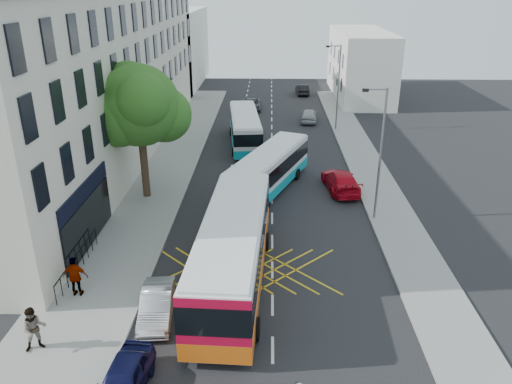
# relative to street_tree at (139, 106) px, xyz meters

# --- Properties ---
(ground) EXTENTS (120.00, 120.00, 0.00)m
(ground) POSITION_rel_street_tree_xyz_m (8.51, -14.97, -6.29)
(ground) COLOR black
(ground) RESTS_ON ground
(pavement_left) EXTENTS (5.00, 70.00, 0.15)m
(pavement_left) POSITION_rel_street_tree_xyz_m (0.01, 0.03, -6.22)
(pavement_left) COLOR gray
(pavement_left) RESTS_ON ground
(pavement_right) EXTENTS (3.00, 70.00, 0.15)m
(pavement_right) POSITION_rel_street_tree_xyz_m (16.01, 0.03, -6.22)
(pavement_right) COLOR gray
(pavement_right) RESTS_ON ground
(terrace_main) EXTENTS (8.30, 45.00, 13.50)m
(terrace_main) POSITION_rel_street_tree_xyz_m (-5.49, 9.52, 0.46)
(terrace_main) COLOR beige
(terrace_main) RESTS_ON ground
(terrace_far) EXTENTS (8.00, 20.00, 10.00)m
(terrace_far) POSITION_rel_street_tree_xyz_m (-5.49, 40.03, -1.29)
(terrace_far) COLOR silver
(terrace_far) RESTS_ON ground
(building_right) EXTENTS (6.00, 18.00, 8.00)m
(building_right) POSITION_rel_street_tree_xyz_m (19.51, 33.03, -2.29)
(building_right) COLOR silver
(building_right) RESTS_ON ground
(street_tree) EXTENTS (6.30, 5.70, 8.80)m
(street_tree) POSITION_rel_street_tree_xyz_m (0.00, 0.00, 0.00)
(street_tree) COLOR #382619
(street_tree) RESTS_ON pavement_left
(lamp_near) EXTENTS (1.45, 0.15, 8.00)m
(lamp_near) POSITION_rel_street_tree_xyz_m (14.71, -2.97, -1.68)
(lamp_near) COLOR slate
(lamp_near) RESTS_ON pavement_right
(lamp_far) EXTENTS (1.45, 0.15, 8.00)m
(lamp_far) POSITION_rel_street_tree_xyz_m (14.71, 17.03, -1.68)
(lamp_far) COLOR slate
(lamp_far) RESTS_ON pavement_right
(railings) EXTENTS (0.08, 5.60, 1.14)m
(railings) POSITION_rel_street_tree_xyz_m (-1.19, -9.67, -5.57)
(railings) COLOR black
(railings) RESTS_ON pavement_left
(bus_near) EXTENTS (3.46, 12.39, 3.45)m
(bus_near) POSITION_rel_street_tree_xyz_m (6.61, -10.18, -4.47)
(bus_near) COLOR silver
(bus_near) RESTS_ON ground
(bus_mid) EXTENTS (5.96, 10.35, 2.87)m
(bus_mid) POSITION_rel_street_tree_xyz_m (8.26, 1.50, -4.78)
(bus_mid) COLOR silver
(bus_mid) RESTS_ON ground
(bus_far) EXTENTS (3.42, 10.40, 2.87)m
(bus_far) POSITION_rel_street_tree_xyz_m (6.09, 12.14, -4.78)
(bus_far) COLOR silver
(bus_far) RESTS_ON ground
(parked_car_blue) EXTENTS (1.78, 3.85, 1.28)m
(parked_car_blue) POSITION_rel_street_tree_xyz_m (3.24, -17.46, -5.65)
(parked_car_blue) COLOR #0D0F34
(parked_car_blue) RESTS_ON ground
(parked_car_silver) EXTENTS (1.70, 3.90, 1.25)m
(parked_car_silver) POSITION_rel_street_tree_xyz_m (3.47, -12.96, -5.67)
(parked_car_silver) COLOR #96989D
(parked_car_silver) RESTS_ON ground
(red_hatchback) EXTENTS (2.55, 5.12, 1.43)m
(red_hatchback) POSITION_rel_street_tree_xyz_m (13.32, 1.70, -5.58)
(red_hatchback) COLOR #B90718
(red_hatchback) RESTS_ON ground
(distant_car_grey) EXTENTS (2.17, 4.49, 1.23)m
(distant_car_grey) POSITION_rel_street_tree_xyz_m (6.20, 25.20, -5.68)
(distant_car_grey) COLOR #43464B
(distant_car_grey) RESTS_ON ground
(distant_car_silver) EXTENTS (2.05, 4.17, 1.37)m
(distant_car_silver) POSITION_rel_street_tree_xyz_m (12.40, 20.21, -5.61)
(distant_car_silver) COLOR #A5A8AC
(distant_car_silver) RESTS_ON ground
(distant_car_dark) EXTENTS (1.65, 4.04, 1.30)m
(distant_car_dark) POSITION_rel_street_tree_xyz_m (12.45, 33.70, -5.64)
(distant_car_dark) COLOR black
(distant_car_dark) RESTS_ON ground
(pedestrian_near) EXTENTS (1.15, 1.05, 1.90)m
(pedestrian_near) POSITION_rel_street_tree_xyz_m (-0.79, -15.32, -5.19)
(pedestrian_near) COLOR gray
(pedestrian_near) RESTS_ON pavement_left
(pedestrian_far) EXTENTS (1.15, 0.48, 1.97)m
(pedestrian_far) POSITION_rel_street_tree_xyz_m (-0.51, -11.63, -5.16)
(pedestrian_far) COLOR gray
(pedestrian_far) RESTS_ON pavement_left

